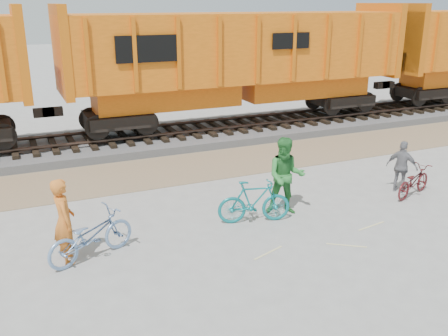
{
  "coord_description": "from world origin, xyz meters",
  "views": [
    {
      "loc": [
        -5.83,
        -9.41,
        5.28
      ],
      "look_at": [
        -1.06,
        1.5,
        1.28
      ],
      "focal_mm": 40.0,
      "sensor_mm": 36.0,
      "label": 1
    }
  ],
  "objects_px": {
    "bicycle_maroon": "(413,181)",
    "person_man": "(286,176)",
    "hopper_car_center": "(240,60)",
    "person_woman": "(402,167)",
    "person_solo": "(64,221)",
    "bicycle_teal": "(254,202)",
    "bicycle_blue": "(91,236)"
  },
  "relations": [
    {
      "from": "bicycle_maroon",
      "to": "person_man",
      "type": "relative_size",
      "value": 0.81
    },
    {
      "from": "hopper_car_center",
      "to": "person_woman",
      "type": "distance_m",
      "value": 8.44
    },
    {
      "from": "hopper_car_center",
      "to": "person_solo",
      "type": "distance_m",
      "value": 11.76
    },
    {
      "from": "bicycle_maroon",
      "to": "person_woman",
      "type": "relative_size",
      "value": 1.09
    },
    {
      "from": "bicycle_teal",
      "to": "person_solo",
      "type": "bearing_deg",
      "value": 106.48
    },
    {
      "from": "bicycle_maroon",
      "to": "person_solo",
      "type": "relative_size",
      "value": 0.89
    },
    {
      "from": "bicycle_blue",
      "to": "person_man",
      "type": "height_order",
      "value": "person_man"
    },
    {
      "from": "hopper_car_center",
      "to": "person_man",
      "type": "bearing_deg",
      "value": -107.08
    },
    {
      "from": "person_solo",
      "to": "person_man",
      "type": "height_order",
      "value": "person_man"
    },
    {
      "from": "bicycle_maroon",
      "to": "person_woman",
      "type": "xyz_separation_m",
      "value": [
        -0.1,
        0.4,
        0.32
      ]
    },
    {
      "from": "person_man",
      "to": "person_woman",
      "type": "height_order",
      "value": "person_man"
    },
    {
      "from": "hopper_car_center",
      "to": "person_man",
      "type": "xyz_separation_m",
      "value": [
        -2.46,
        -8.01,
        -1.99
      ]
    },
    {
      "from": "bicycle_maroon",
      "to": "person_woman",
      "type": "bearing_deg",
      "value": -5.73
    },
    {
      "from": "bicycle_blue",
      "to": "hopper_car_center",
      "type": "bearing_deg",
      "value": -63.54
    },
    {
      "from": "bicycle_blue",
      "to": "person_solo",
      "type": "relative_size",
      "value": 1.09
    },
    {
      "from": "bicycle_blue",
      "to": "bicycle_teal",
      "type": "height_order",
      "value": "bicycle_teal"
    },
    {
      "from": "bicycle_teal",
      "to": "person_man",
      "type": "xyz_separation_m",
      "value": [
        1.0,
        0.2,
        0.46
      ]
    },
    {
      "from": "person_solo",
      "to": "person_man",
      "type": "distance_m",
      "value": 5.54
    },
    {
      "from": "hopper_car_center",
      "to": "bicycle_blue",
      "type": "bearing_deg",
      "value": -131.49
    },
    {
      "from": "bicycle_teal",
      "to": "person_man",
      "type": "height_order",
      "value": "person_man"
    },
    {
      "from": "bicycle_maroon",
      "to": "bicycle_blue",
      "type": "bearing_deg",
      "value": 70.58
    },
    {
      "from": "person_woman",
      "to": "hopper_car_center",
      "type": "bearing_deg",
      "value": -20.94
    },
    {
      "from": "hopper_car_center",
      "to": "bicycle_teal",
      "type": "height_order",
      "value": "hopper_car_center"
    },
    {
      "from": "bicycle_blue",
      "to": "person_solo",
      "type": "bearing_deg",
      "value": 56.64
    },
    {
      "from": "bicycle_teal",
      "to": "bicycle_maroon",
      "type": "xyz_separation_m",
      "value": [
        4.95,
        -0.21,
        -0.12
      ]
    },
    {
      "from": "bicycle_teal",
      "to": "bicycle_blue",
      "type": "bearing_deg",
      "value": 108.15
    },
    {
      "from": "person_woman",
      "to": "bicycle_blue",
      "type": "bearing_deg",
      "value": 62.18
    },
    {
      "from": "bicycle_maroon",
      "to": "bicycle_teal",
      "type": "bearing_deg",
      "value": 67.82
    },
    {
      "from": "bicycle_blue",
      "to": "person_woman",
      "type": "distance_m",
      "value": 8.89
    },
    {
      "from": "person_solo",
      "to": "person_woman",
      "type": "xyz_separation_m",
      "value": [
        9.38,
        0.35,
        -0.17
      ]
    },
    {
      "from": "bicycle_blue",
      "to": "person_woman",
      "type": "bearing_deg",
      "value": -109.11
    },
    {
      "from": "hopper_car_center",
      "to": "person_woman",
      "type": "height_order",
      "value": "hopper_car_center"
    }
  ]
}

